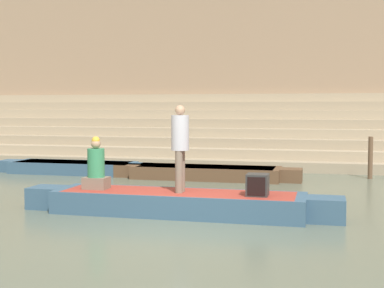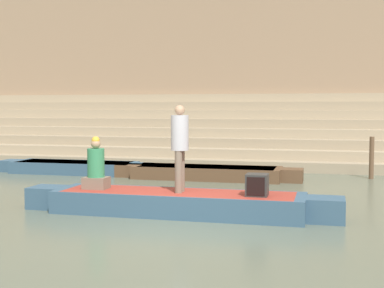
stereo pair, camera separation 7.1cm
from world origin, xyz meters
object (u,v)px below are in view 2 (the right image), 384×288
(rowboat_main, at_px, (178,202))
(tv_set, at_px, (257,185))
(person_standing, at_px, (180,142))
(person_rowing, at_px, (96,168))
(moored_boat_shore, at_px, (74,167))
(moored_boat_distant, at_px, (207,172))
(mooring_post, at_px, (372,158))

(rowboat_main, xyz_separation_m, tv_set, (1.64, -0.11, 0.43))
(person_standing, height_order, tv_set, person_standing)
(rowboat_main, height_order, tv_set, tv_set)
(person_standing, distance_m, person_rowing, 1.93)
(person_rowing, bearing_deg, tv_set, -14.03)
(rowboat_main, xyz_separation_m, person_standing, (0.06, -0.03, 1.24))
(tv_set, relative_size, moored_boat_shore, 0.08)
(rowboat_main, height_order, person_rowing, person_rowing)
(tv_set, height_order, moored_boat_shore, tv_set)
(moored_boat_distant, distance_m, mooring_post, 5.05)
(rowboat_main, height_order, moored_boat_distant, rowboat_main)
(mooring_post, bearing_deg, tv_set, -111.34)
(person_standing, height_order, mooring_post, person_standing)
(moored_boat_shore, bearing_deg, mooring_post, 2.70)
(person_standing, bearing_deg, mooring_post, 63.97)
(person_standing, distance_m, tv_set, 1.78)
(rowboat_main, distance_m, moored_boat_distant, 5.42)
(rowboat_main, distance_m, person_standing, 1.24)
(rowboat_main, bearing_deg, person_rowing, -177.79)
(tv_set, relative_size, mooring_post, 0.33)
(person_standing, distance_m, mooring_post, 7.95)
(tv_set, distance_m, moored_boat_shore, 8.96)
(tv_set, bearing_deg, mooring_post, 61.77)
(moored_boat_distant, relative_size, mooring_post, 4.45)
(moored_boat_distant, height_order, mooring_post, mooring_post)
(person_standing, bearing_deg, moored_boat_distant, 103.09)
(rowboat_main, distance_m, mooring_post, 7.92)
(mooring_post, bearing_deg, person_standing, -122.31)
(rowboat_main, xyz_separation_m, mooring_post, (4.28, 6.65, 0.40))
(person_standing, xyz_separation_m, mooring_post, (4.22, 6.68, -0.83))
(person_rowing, height_order, mooring_post, person_rowing)
(rowboat_main, bearing_deg, tv_set, -2.30)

